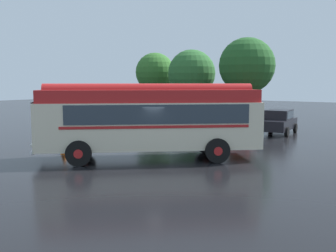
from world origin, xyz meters
TOP-DOWN VIEW (x-y plane):
  - ground_plane at (0.00, 0.00)m, footprint 120.00×120.00m
  - vintage_bus at (-0.03, -0.02)m, footprint 9.22×8.46m
  - car_near_left at (-0.68, 12.10)m, footprint 2.42×4.40m
  - car_mid_left at (1.87, 12.26)m, footprint 2.24×4.34m
  - tree_far_left at (-13.32, 18.44)m, footprint 4.00×4.00m
  - tree_left_of_centre at (-8.17, 17.03)m, footprint 4.39×4.39m
  - tree_centre at (-2.56, 16.92)m, footprint 4.71×4.71m
  - traffic_cone at (-4.24, -1.48)m, footprint 0.36×0.36m

SIDE VIEW (x-z plane):
  - ground_plane at x=0.00m, z-range 0.00..0.00m
  - traffic_cone at x=-4.24m, z-range 0.00..0.55m
  - car_near_left at x=-0.68m, z-range 0.02..1.68m
  - car_mid_left at x=1.87m, z-range 0.02..1.68m
  - vintage_bus at x=-0.03m, z-range 0.15..3.64m
  - tree_left_of_centre at x=-8.17m, z-range 1.04..7.61m
  - tree_far_left at x=-13.32m, z-range 1.36..7.94m
  - tree_centre at x=-2.56m, z-range 1.30..8.60m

